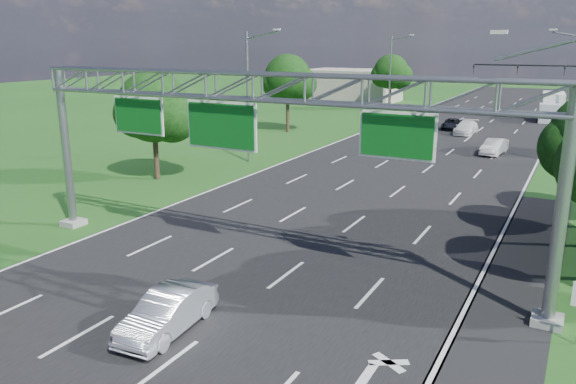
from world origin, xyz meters
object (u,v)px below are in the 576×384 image
Objects in this scene: sign_gantry at (259,102)px; silver_sedan at (168,312)px; box_truck at (552,107)px; traffic_signal at (549,78)px.

silver_sedan is (0.21, -6.33, -6.21)m from sign_gantry.
sign_gantry is 2.72× the size of box_truck.
box_truck is (7.64, 56.81, -5.35)m from sign_gantry.
sign_gantry is 5.72× the size of silver_sedan.
sign_gantry is at bearing -102.62° from box_truck.
box_truck is (7.44, 63.14, 0.86)m from silver_sedan.
silver_sedan is at bearing -96.67° from traffic_signal.
box_truck is (0.49, 3.81, -3.63)m from traffic_signal.
sign_gantry is 57.57m from box_truck.
traffic_signal is at bearing 82.32° from sign_gantry.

